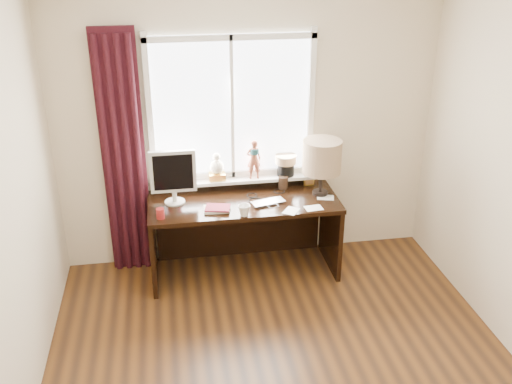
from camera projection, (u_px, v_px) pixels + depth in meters
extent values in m
cube|color=white|center=(306.00, 7.00, 2.88)|extent=(3.50, 4.00, 0.00)
cube|color=beige|center=(248.00, 128.00, 5.22)|extent=(3.50, 0.00, 2.60)
imported|color=silver|center=(268.00, 202.00, 5.04)|extent=(0.34, 0.26, 0.02)
imported|color=white|center=(244.00, 210.00, 4.81)|extent=(0.13, 0.13, 0.10)
cylinder|color=maroon|center=(160.00, 213.00, 4.76)|extent=(0.07, 0.07, 0.09)
cube|color=white|center=(232.00, 108.00, 5.10)|extent=(1.40, 0.02, 1.30)
cube|color=silver|center=(233.00, 174.00, 5.34)|extent=(1.50, 0.05, 0.05)
cube|color=silver|center=(231.00, 37.00, 4.82)|extent=(1.50, 0.05, 0.05)
cube|color=silver|center=(150.00, 113.00, 4.97)|extent=(0.05, 0.05, 1.40)
cube|color=silver|center=(311.00, 105.00, 5.18)|extent=(0.05, 0.05, 1.40)
cube|color=silver|center=(232.00, 109.00, 5.08)|extent=(0.03, 0.05, 1.30)
cube|color=silver|center=(234.00, 180.00, 5.31)|extent=(1.52, 0.18, 0.03)
cylinder|color=maroon|center=(172.00, 170.00, 5.16)|extent=(0.14, 0.14, 0.25)
cube|color=gold|center=(217.00, 176.00, 5.27)|extent=(0.15, 0.12, 0.06)
sphere|color=beige|center=(217.00, 167.00, 5.23)|extent=(0.13, 0.13, 0.13)
sphere|color=beige|center=(217.00, 157.00, 5.19)|extent=(0.07, 0.07, 0.07)
imported|color=brown|center=(254.00, 159.00, 5.23)|extent=(0.14, 0.09, 0.38)
cylinder|color=#1E4C51|center=(255.00, 151.00, 5.19)|extent=(0.09, 0.09, 0.05)
cylinder|color=black|center=(286.00, 169.00, 5.35)|extent=(0.16, 0.16, 0.12)
cylinder|color=#8C6B4C|center=(286.00, 159.00, 5.31)|extent=(0.20, 0.20, 0.08)
cube|color=black|center=(124.00, 156.00, 5.05)|extent=(0.38, 0.05, 2.25)
cylinder|color=black|center=(108.00, 161.00, 5.01)|extent=(0.06, 0.06, 2.20)
cylinder|color=black|center=(118.00, 161.00, 5.03)|extent=(0.06, 0.06, 2.20)
cylinder|color=black|center=(128.00, 160.00, 5.04)|extent=(0.06, 0.06, 2.20)
cylinder|color=black|center=(139.00, 159.00, 5.05)|extent=(0.06, 0.06, 2.20)
cube|color=black|center=(244.00, 202.00, 5.11)|extent=(1.70, 0.70, 0.04)
cube|color=black|center=(153.00, 246.00, 5.15)|extent=(0.04, 0.64, 0.71)
cube|color=black|center=(331.00, 232.00, 5.39)|extent=(0.04, 0.64, 0.71)
cube|color=black|center=(239.00, 222.00, 5.57)|extent=(1.60, 0.03, 0.71)
cylinder|color=beige|center=(175.00, 202.00, 5.05)|extent=(0.18, 0.18, 0.01)
cylinder|color=beige|center=(175.00, 196.00, 5.03)|extent=(0.04, 0.04, 0.10)
cube|color=beige|center=(173.00, 171.00, 4.93)|extent=(0.40, 0.04, 0.38)
cube|color=black|center=(173.00, 173.00, 4.91)|extent=(0.34, 0.01, 0.32)
cube|color=beige|center=(216.00, 209.00, 4.92)|extent=(0.23, 0.17, 0.02)
cube|color=maroon|center=(218.00, 208.00, 4.91)|extent=(0.24, 0.19, 0.01)
cylinder|color=black|center=(283.00, 183.00, 5.31)|extent=(0.09, 0.09, 0.12)
cylinder|color=black|center=(281.00, 177.00, 5.29)|extent=(0.01, 0.01, 0.22)
cylinder|color=black|center=(285.00, 179.00, 5.29)|extent=(0.01, 0.01, 0.19)
cylinder|color=black|center=(283.00, 176.00, 5.29)|extent=(0.01, 0.01, 0.25)
cylinder|color=black|center=(285.00, 180.00, 5.31)|extent=(0.01, 0.01, 0.17)
cube|color=gold|center=(309.00, 179.00, 5.37)|extent=(0.10, 0.02, 0.13)
cube|color=#996633|center=(309.00, 179.00, 5.36)|extent=(0.08, 0.01, 0.10)
cylinder|color=black|center=(320.00, 193.00, 5.21)|extent=(0.14, 0.14, 0.03)
cylinder|color=black|center=(321.00, 180.00, 5.16)|extent=(0.03, 0.03, 0.22)
cylinder|color=tan|center=(322.00, 157.00, 5.06)|extent=(0.35, 0.35, 0.30)
cube|color=white|center=(314.00, 208.00, 4.96)|extent=(0.16, 0.12, 0.00)
cube|color=white|center=(325.00, 197.00, 5.15)|extent=(0.17, 0.15, 0.00)
cube|color=white|center=(291.00, 211.00, 4.91)|extent=(0.18, 0.19, 0.00)
torus|color=black|center=(255.00, 201.00, 5.08)|extent=(0.16, 0.16, 0.01)
torus|color=black|center=(279.00, 191.00, 5.27)|extent=(0.15, 0.15, 0.01)
torus|color=black|center=(252.00, 195.00, 5.19)|extent=(0.13, 0.13, 0.01)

